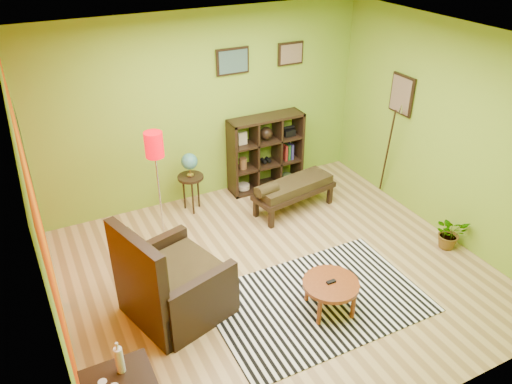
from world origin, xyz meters
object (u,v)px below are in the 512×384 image
cube_shelf (267,152)px  bench (292,188)px  armchair (172,287)px  globe_table (190,168)px  coffee_table (331,286)px  floor_lamp (155,155)px  potted_plant (449,236)px

cube_shelf → bench: bearing=-90.8°
armchair → globe_table: bearing=64.1°
cube_shelf → bench: cube_shelf is taller
globe_table → cube_shelf: cube_shelf is taller
coffee_table → globe_table: bearing=103.0°
cube_shelf → floor_lamp: bearing=-159.8°
globe_table → armchair: bearing=-115.9°
globe_table → coffee_table: bearing=-77.0°
coffee_table → bench: bench is taller
coffee_table → armchair: armchair is taller
armchair → bench: armchair is taller
floor_lamp → globe_table: floor_lamp is taller
coffee_table → bench: 2.13m
armchair → bench: bearing=29.4°
armchair → potted_plant: size_ratio=2.70×
bench → potted_plant: bearing=-51.2°
globe_table → potted_plant: globe_table is taller
coffee_table → cube_shelf: cube_shelf is taller
globe_table → cube_shelf: bearing=6.3°
armchair → potted_plant: 3.70m
potted_plant → bench: bearing=128.8°
coffee_table → bench: size_ratio=0.47×
armchair → cube_shelf: bearing=42.8°
globe_table → bench: bearing=-27.6°
potted_plant → globe_table: bearing=138.2°
coffee_table → globe_table: (-0.63, 2.70, 0.37)m
globe_table → bench: 1.52m
globe_table → bench: size_ratio=0.69×
armchair → bench: 2.60m
potted_plant → cube_shelf: bearing=118.4°
floor_lamp → potted_plant: size_ratio=3.50×
floor_lamp → cube_shelf: bearing=20.2°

